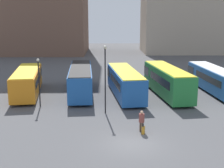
% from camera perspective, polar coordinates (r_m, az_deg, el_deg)
% --- Properties ---
extents(ground_plane, '(160.00, 160.00, 0.00)m').
position_cam_1_polar(ground_plane, '(22.20, 3.70, -10.86)').
color(ground_plane, '#4C4C4F').
extents(bus_0, '(4.01, 10.81, 2.81)m').
position_cam_1_polar(bus_0, '(36.45, -15.22, 0.54)').
color(bus_0, orange).
rests_on(bus_0, ground_plane).
extents(bus_1, '(3.28, 12.32, 3.00)m').
position_cam_1_polar(bus_1, '(35.97, -5.74, 0.94)').
color(bus_1, '#1E56A3').
rests_on(bus_1, ground_plane).
extents(bus_2, '(3.85, 11.31, 2.90)m').
position_cam_1_polar(bus_2, '(34.62, 2.36, 0.44)').
color(bus_2, '#1E56A3').
rests_on(bus_2, ground_plane).
extents(bus_3, '(3.87, 11.34, 3.14)m').
position_cam_1_polar(bus_3, '(35.31, 10.00, 0.70)').
color(bus_3, '#237A38').
rests_on(bus_3, ground_plane).
extents(bus_4, '(3.27, 11.64, 2.77)m').
position_cam_1_polar(bus_4, '(38.47, 18.09, 0.95)').
color(bus_4, '#1E56A3').
rests_on(bus_4, ground_plane).
extents(traveler, '(0.55, 0.55, 1.67)m').
position_cam_1_polar(traveler, '(24.13, 5.44, -6.43)').
color(traveler, '#4C3828').
rests_on(traveler, ground_plane).
extents(suitcase, '(0.29, 0.36, 0.86)m').
position_cam_1_polar(suitcase, '(23.90, 5.74, -8.38)').
color(suitcase, '#B27A1E').
rests_on(suitcase, ground_plane).
extents(lamp_post_0, '(0.28, 0.28, 6.18)m').
position_cam_1_polar(lamp_post_0, '(27.83, -1.25, 1.73)').
color(lamp_post_0, black).
rests_on(lamp_post_0, ground_plane).
extents(lamp_post_1, '(0.28, 0.28, 4.77)m').
position_cam_1_polar(lamp_post_1, '(30.76, -13.23, 1.03)').
color(lamp_post_1, black).
rests_on(lamp_post_1, ground_plane).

